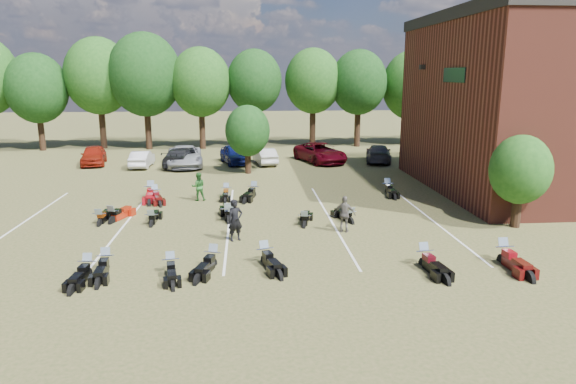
{
  "coord_description": "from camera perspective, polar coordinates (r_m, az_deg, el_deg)",
  "views": [
    {
      "loc": [
        -2.09,
        -21.33,
        7.05
      ],
      "look_at": [
        -0.03,
        4.0,
        1.2
      ],
      "focal_mm": 32.0,
      "sensor_mm": 36.0,
      "label": 1
    }
  ],
  "objects": [
    {
      "name": "motorcycle_18",
      "position": [
        30.31,
        -3.85,
        -0.52
      ],
      "size": [
        1.38,
        2.38,
        1.26
      ],
      "primitive_type": null,
      "rotation": [
        0.0,
        0.0,
        -0.31
      ],
      "color": "black",
      "rests_on": "ground"
    },
    {
      "name": "car_5",
      "position": [
        41.18,
        -2.57,
        4.01
      ],
      "size": [
        1.99,
        4.11,
        1.3
      ],
      "primitive_type": "imported",
      "rotation": [
        0.0,
        0.0,
        3.3
      ],
      "color": "#A2A19D",
      "rests_on": "ground"
    },
    {
      "name": "motorcycle_11",
      "position": [
        25.19,
        -6.62,
        -3.38
      ],
      "size": [
        0.99,
        2.57,
        1.4
      ],
      "primitive_type": null,
      "rotation": [
        0.0,
        0.0,
        3.22
      ],
      "color": "black",
      "rests_on": "ground"
    },
    {
      "name": "young_tree_midfield",
      "position": [
        37.05,
        -4.52,
        6.79
      ],
      "size": [
        3.2,
        3.2,
        4.7
      ],
      "color": "black",
      "rests_on": "ground"
    },
    {
      "name": "motorcycle_10",
      "position": [
        25.19,
        -6.28,
        -3.37
      ],
      "size": [
        1.18,
        2.27,
        1.21
      ],
      "primitive_type": null,
      "rotation": [
        0.0,
        0.0,
        3.38
      ],
      "color": "black",
      "rests_on": "ground"
    },
    {
      "name": "motorcycle_20",
      "position": [
        31.72,
        10.97,
        -0.12
      ],
      "size": [
        0.76,
        2.25,
        1.25
      ],
      "primitive_type": null,
      "rotation": [
        0.0,
        0.0,
        -0.02
      ],
      "color": "black",
      "rests_on": "ground"
    },
    {
      "name": "motorcycle_17",
      "position": [
        30.45,
        -6.86,
        -0.52
      ],
      "size": [
        0.66,
        2.02,
        1.12
      ],
      "primitive_type": null,
      "rotation": [
        0.0,
        0.0,
        -0.01
      ],
      "color": "black",
      "rests_on": "ground"
    },
    {
      "name": "person_green",
      "position": [
        29.6,
        -9.93,
        0.6
      ],
      "size": [
        0.87,
        0.72,
        1.62
      ],
      "primitive_type": "imported",
      "rotation": [
        0.0,
        0.0,
        3.29
      ],
      "color": "#255E23",
      "rests_on": "ground"
    },
    {
      "name": "motorcycle_13",
      "position": [
        25.08,
        6.94,
        -3.46
      ],
      "size": [
        1.28,
        2.13,
        1.13
      ],
      "primitive_type": null,
      "rotation": [
        0.0,
        0.0,
        3.48
      ],
      "color": "black",
      "rests_on": "ground"
    },
    {
      "name": "motorcycle_6",
      "position": [
        21.45,
        22.76,
        -7.29
      ],
      "size": [
        0.86,
        2.45,
        1.35
      ],
      "primitive_type": null,
      "rotation": [
        0.0,
        0.0,
        0.04
      ],
      "color": "#430909",
      "rests_on": "ground"
    },
    {
      "name": "motorcycle_4",
      "position": [
        19.79,
        -2.58,
        -7.93
      ],
      "size": [
        1.29,
        2.3,
        1.22
      ],
      "primitive_type": null,
      "rotation": [
        0.0,
        0.0,
        0.29
      ],
      "color": "black",
      "rests_on": "ground"
    },
    {
      "name": "young_tree_near_building",
      "position": [
        26.0,
        24.42,
        2.28
      ],
      "size": [
        2.8,
        2.8,
        4.16
      ],
      "color": "black",
      "rests_on": "ground"
    },
    {
      "name": "car_3",
      "position": [
        40.99,
        -11.84,
        3.82
      ],
      "size": [
        2.56,
        5.22,
        1.46
      ],
      "primitive_type": "imported",
      "rotation": [
        0.0,
        0.0,
        3.04
      ],
      "color": "black",
      "rests_on": "ground"
    },
    {
      "name": "motorcycle_9",
      "position": [
        25.29,
        -14.9,
        -3.67
      ],
      "size": [
        0.66,
        2.06,
        1.15
      ],
      "primitive_type": null,
      "rotation": [
        0.0,
        0.0,
        3.14
      ],
      "color": "black",
      "rests_on": "ground"
    },
    {
      "name": "car_1",
      "position": [
        41.41,
        -15.92,
        3.55
      ],
      "size": [
        1.36,
        3.86,
        1.27
      ],
      "primitive_type": "imported",
      "rotation": [
        0.0,
        0.0,
        3.14
      ],
      "color": "#B5B5B9",
      "rests_on": "ground"
    },
    {
      "name": "car_6",
      "position": [
        42.1,
        3.59,
        4.39
      ],
      "size": [
        4.33,
        6.22,
        1.58
      ],
      "primitive_type": "imported",
      "rotation": [
        0.0,
        0.0,
        0.33
      ],
      "color": "#4E040F",
      "rests_on": "ground"
    },
    {
      "name": "car_7",
      "position": [
        42.81,
        10.02,
        4.24
      ],
      "size": [
        3.01,
        5.17,
        1.41
      ],
      "primitive_type": "imported",
      "rotation": [
        0.0,
        0.0,
        2.92
      ],
      "color": "#353439",
      "rests_on": "ground"
    },
    {
      "name": "motorcycle_5",
      "position": [
        20.14,
        14.85,
        -7.99
      ],
      "size": [
        0.99,
        2.34,
        1.27
      ],
      "primitive_type": null,
      "rotation": [
        0.0,
        0.0,
        0.12
      ],
      "color": "black",
      "rests_on": "ground"
    },
    {
      "name": "motorcycle_1",
      "position": [
        20.25,
        -19.53,
        -8.2
      ],
      "size": [
        0.83,
        2.16,
        1.18
      ],
      "primitive_type": null,
      "rotation": [
        0.0,
        0.0,
        0.08
      ],
      "color": "black",
      "rests_on": "ground"
    },
    {
      "name": "motorcycle_2",
      "position": [
        19.63,
        -8.34,
        -8.23
      ],
      "size": [
        1.26,
        2.25,
        1.2
      ],
      "primitive_type": null,
      "rotation": [
        0.0,
        0.0,
        -0.29
      ],
      "color": "black",
      "rests_on": "ground"
    },
    {
      "name": "motorcycle_14",
      "position": [
        30.41,
        -14.51,
        -0.86
      ],
      "size": [
        1.36,
        2.32,
        1.23
      ],
      "primitive_type": null,
      "rotation": [
        0.0,
        0.0,
        0.32
      ],
      "color": "#3E0908",
      "rests_on": "ground"
    },
    {
      "name": "motorcycle_0",
      "position": [
        19.93,
        -21.34,
        -8.69
      ],
      "size": [
        0.78,
        2.1,
        1.15
      ],
      "primitive_type": null,
      "rotation": [
        0.0,
        0.0,
        -0.06
      ],
      "color": "black",
      "rests_on": "ground"
    },
    {
      "name": "tree_line",
      "position": [
        50.35,
        -3.49,
        12.1
      ],
      "size": [
        56.0,
        6.0,
        9.79
      ],
      "color": "black",
      "rests_on": "ground"
    },
    {
      "name": "motorcycle_12",
      "position": [
        24.31,
        1.83,
        -3.9
      ],
      "size": [
        1.05,
        2.13,
        1.14
      ],
      "primitive_type": null,
      "rotation": [
        0.0,
        0.0,
        2.94
      ],
      "color": "black",
      "rests_on": "ground"
    },
    {
      "name": "person_grey",
      "position": [
        23.44,
        6.32,
        -2.47
      ],
      "size": [
        1.07,
        0.74,
        1.69
      ],
      "primitive_type": "imported",
      "rotation": [
        0.0,
        0.0,
        2.77
      ],
      "color": "#555049",
      "rests_on": "ground"
    },
    {
      "name": "motorcycle_3",
      "position": [
        19.31,
        -12.86,
        -8.8
      ],
      "size": [
        0.98,
        2.08,
        1.11
      ],
      "primitive_type": null,
      "rotation": [
        0.0,
        0.0,
        0.18
      ],
      "color": "black",
      "rests_on": "ground"
    },
    {
      "name": "motorcycle_7",
      "position": [
        26.38,
        -18.88,
        -3.26
      ],
      "size": [
        1.38,
        2.35,
        1.25
      ],
      "primitive_type": null,
      "rotation": [
        0.0,
        0.0,
        2.82
      ],
      "color": "#961E0A",
      "rests_on": "ground"
    },
    {
      "name": "car_2",
      "position": [
        40.86,
        -11.41,
        3.9
      ],
      "size": [
        3.27,
        6.0,
        1.59
      ],
      "primitive_type": "imported",
      "rotation": [
        0.0,
        0.0,
        0.11
      ],
      "color": "gray",
      "rests_on": "ground"
    },
    {
      "name": "person_black",
      "position": [
        22.22,
        -5.87,
        -3.14
      ],
      "size": [
        0.78,
        0.66,
        1.83
      ],
      "primitive_type": "imported",
      "rotation": [
        0.0,
        0.0,
        0.4
      ],
      "color": "black",
      "rests_on": "ground"
    },
    {
      "name": "parking_lines",
      "position": [
        25.35,
        -6.54,
        -3.26
      ],
      "size": [
        20.1,
        14.0,
        0.01
      ],
      "color": "silver",
      "rests_on": "ground"
    },
    {
      "name": "motorcycle_8",
      "position": [
        26.18,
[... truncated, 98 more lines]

